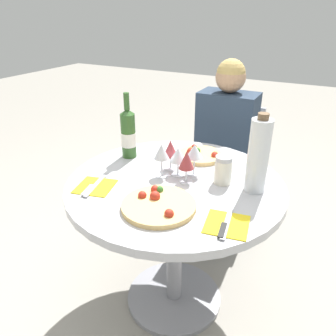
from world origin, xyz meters
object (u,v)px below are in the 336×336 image
(dining_table, at_px, (175,208))
(seated_diner, at_px, (220,163))
(pizza_large, at_px, (158,204))
(tall_carafe, at_px, (258,156))
(wine_bottle, at_px, (128,134))
(chair_behind_diner, at_px, (226,170))

(dining_table, distance_m, seated_diner, 0.68)
(seated_diner, distance_m, pizza_large, 0.93)
(pizza_large, distance_m, tall_carafe, 0.44)
(dining_table, height_order, pizza_large, pizza_large)
(tall_carafe, bearing_deg, wine_bottle, 176.02)
(pizza_large, xyz_separation_m, tall_carafe, (0.29, 0.30, 0.14))
(dining_table, bearing_deg, chair_behind_diner, 91.48)
(chair_behind_diner, xyz_separation_m, tall_carafe, (0.35, -0.74, 0.47))
(tall_carafe, bearing_deg, seated_diner, 120.06)
(pizza_large, relative_size, wine_bottle, 0.88)
(seated_diner, xyz_separation_m, wine_bottle, (-0.30, -0.55, 0.33))
(chair_behind_diner, height_order, seated_diner, seated_diner)
(chair_behind_diner, height_order, pizza_large, chair_behind_diner)
(chair_behind_diner, bearing_deg, wine_bottle, 66.39)
(dining_table, height_order, tall_carafe, tall_carafe)
(dining_table, relative_size, pizza_large, 3.33)
(chair_behind_diner, bearing_deg, dining_table, 91.48)
(chair_behind_diner, distance_m, tall_carafe, 0.94)
(pizza_large, height_order, tall_carafe, tall_carafe)
(pizza_large, height_order, wine_bottle, wine_bottle)
(wine_bottle, xyz_separation_m, tall_carafe, (0.65, -0.05, 0.03))
(dining_table, bearing_deg, tall_carafe, 13.50)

